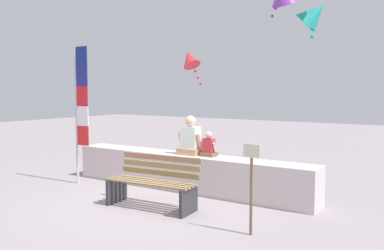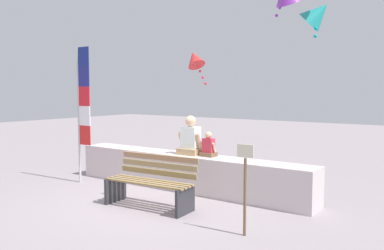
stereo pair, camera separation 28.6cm
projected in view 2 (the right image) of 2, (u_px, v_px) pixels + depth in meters
The scene contains 9 objects.
ground_plane at pixel (152, 200), 7.43m from camera, with size 40.00×40.00×0.00m, color gray.
seawall_ledge at pixel (186, 172), 8.24m from camera, with size 5.42×0.60×0.73m, color beige.
park_bench at pixel (151, 183), 7.01m from camera, with size 1.65×0.73×0.88m.
person_adult at pixel (191, 139), 8.16m from camera, with size 0.51×0.38×0.78m.
person_child at pixel (208, 147), 7.92m from camera, with size 0.32×0.23×0.49m.
flag_banner at pixel (82, 104), 8.72m from camera, with size 0.38×0.05×2.93m.
kite_teal at pixel (318, 14), 9.23m from camera, with size 0.93×0.76×1.00m.
kite_red at pixel (195, 59), 11.87m from camera, with size 0.81×0.77×1.09m.
sign_post at pixel (245, 182), 5.57m from camera, with size 0.24×0.04×1.27m.
Camera 2 is at (4.83, -5.51, 2.00)m, focal length 38.01 mm.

